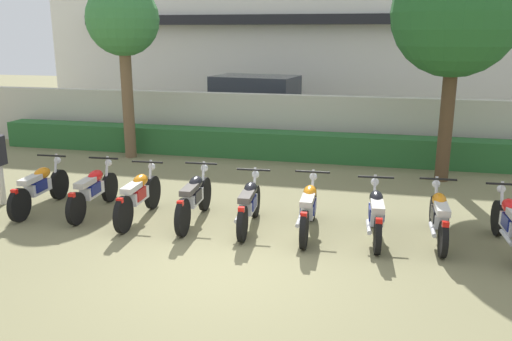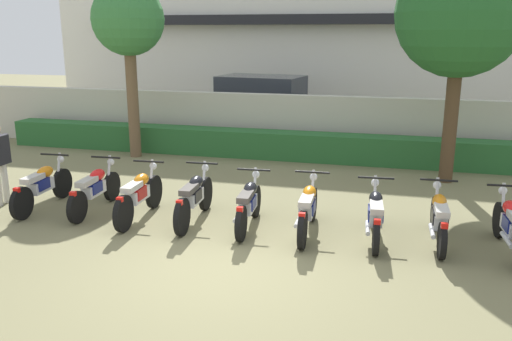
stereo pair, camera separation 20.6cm
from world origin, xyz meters
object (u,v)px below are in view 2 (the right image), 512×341
Objects in this scene: motorcycle_in_row_1 at (95,189)px; motorcycle_in_row_2 at (139,195)px; parked_car at (265,105)px; motorcycle_in_row_3 at (194,197)px; motorcycle_in_row_4 at (249,204)px; motorcycle_in_row_8 at (511,225)px; tree_far_side at (461,14)px; motorcycle_in_row_5 at (308,208)px; motorcycle_in_row_7 at (439,217)px; tree_near_inspector at (128,22)px; motorcycle_in_row_6 at (375,214)px; motorcycle_in_row_0 at (42,186)px.

motorcycle_in_row_2 is at bearing -103.26° from motorcycle_in_row_1.
parked_car reaches higher than motorcycle_in_row_3.
motorcycle_in_row_4 is at bearing -70.00° from parked_car.
motorcycle_in_row_8 is (6.20, 0.05, -0.01)m from motorcycle_in_row_2.
motorcycle_in_row_5 is at bearing -122.11° from tree_far_side.
motorcycle_in_row_7 is 0.98× the size of motorcycle_in_row_8.
motorcycle_in_row_2 reaches higher than motorcycle_in_row_4.
tree_near_inspector is 9.29m from motorcycle_in_row_7.
motorcycle_in_row_6 is at bearing -93.56° from motorcycle_in_row_4.
tree_near_inspector reaches higher than motorcycle_in_row_2.
tree_near_inspector is 6.41m from motorcycle_in_row_3.
parked_car is 2.43× the size of motorcycle_in_row_5.
parked_car is 2.59× the size of motorcycle_in_row_6.
motorcycle_in_row_2 is at bearing 86.78° from motorcycle_in_row_8.
tree_far_side is at bearing -56.57° from motorcycle_in_row_2.
motorcycle_in_row_7 is at bearing -93.18° from motorcycle_in_row_1.
motorcycle_in_row_0 is 1.08× the size of motorcycle_in_row_4.
motorcycle_in_row_6 is (3.15, -0.06, -0.02)m from motorcycle_in_row_3.
parked_car is 2.62× the size of motorcycle_in_row_4.
motorcycle_in_row_3 is at bearing 86.14° from motorcycle_in_row_5.
motorcycle_in_row_5 is 1.10m from motorcycle_in_row_6.
parked_car is 9.05m from motorcycle_in_row_4.
tree_near_inspector is at bearing 34.62° from motorcycle_in_row_3.
motorcycle_in_row_5 is at bearing -94.04° from motorcycle_in_row_4.
motorcycle_in_row_2 is at bearing -144.09° from tree_far_side.
tree_near_inspector is 7.06m from motorcycle_in_row_4.
motorcycle_in_row_5 is at bearing -63.79° from parked_car.
motorcycle_in_row_2 is 3.07m from motorcycle_in_row_5.
motorcycle_in_row_3 is at bearing -52.29° from tree_near_inspector.
motorcycle_in_row_3 is 5.19m from motorcycle_in_row_8.
motorcycle_in_row_0 is 1.07× the size of motorcycle_in_row_6.
tree_far_side is 5.17m from motorcycle_in_row_8.
motorcycle_in_row_5 reaches higher than motorcycle_in_row_1.
motorcycle_in_row_1 is at bearing 77.46° from motorcycle_in_row_2.
tree_far_side reaches higher than motorcycle_in_row_0.
motorcycle_in_row_0 is (0.34, -4.47, -3.09)m from tree_near_inspector.
tree_far_side reaches higher than parked_car.
motorcycle_in_row_8 reaches higher than motorcycle_in_row_7.
tree_far_side is 8.29m from motorcycle_in_row_1.
motorcycle_in_row_8 is (8.62, -4.51, -3.09)m from tree_near_inspector.
motorcycle_in_row_4 is 1.03m from motorcycle_in_row_5.
motorcycle_in_row_1 is 1.02× the size of motorcycle_in_row_8.
motorcycle_in_row_0 is 1.01× the size of motorcycle_in_row_1.
tree_far_side is 9.20m from motorcycle_in_row_0.
motorcycle_in_row_3 is at bearing 84.70° from motorcycle_in_row_6.
motorcycle_in_row_7 is (2.09, 0.13, -0.01)m from motorcycle_in_row_5.
motorcycle_in_row_4 is (2.04, 0.05, -0.02)m from motorcycle_in_row_2.
motorcycle_in_row_8 is at bearing -94.58° from motorcycle_in_row_6.
parked_car is 8.90m from motorcycle_in_row_2.
motorcycle_in_row_7 is at bearing -92.41° from motorcycle_in_row_0.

